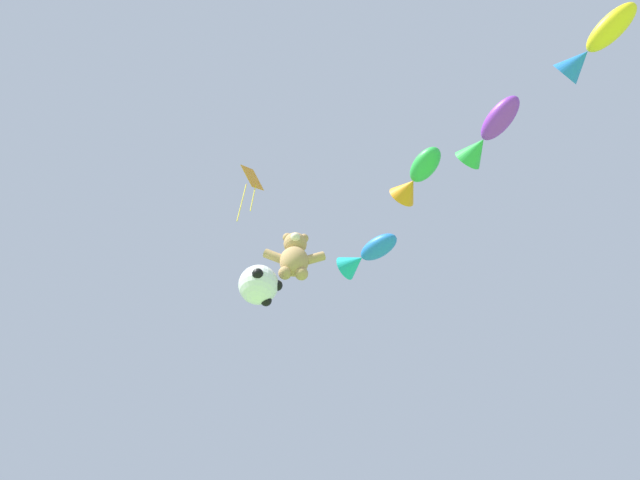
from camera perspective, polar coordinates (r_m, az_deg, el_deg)
teddy_bear_kite at (r=11.83m, az=-3.43°, el=-2.08°), size 1.73×0.76×1.75m
soccer_ball_kite at (r=11.02m, az=-8.13°, el=-5.94°), size 1.12×1.12×1.03m
fish_kite_cobalt at (r=14.32m, az=6.12°, el=-2.03°), size 2.05×2.09×0.88m
fish_kite_emerald at (r=13.57m, az=12.68°, el=8.17°), size 1.45×2.08×0.88m
fish_kite_violet at (r=12.54m, az=21.39°, el=12.94°), size 1.38×2.13×0.79m
fish_kite_goldfin at (r=12.60m, az=32.60°, el=20.96°), size 1.45×1.92×0.72m
diamond_kite at (r=15.43m, az=-9.11°, el=7.74°), size 0.80×1.04×3.24m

